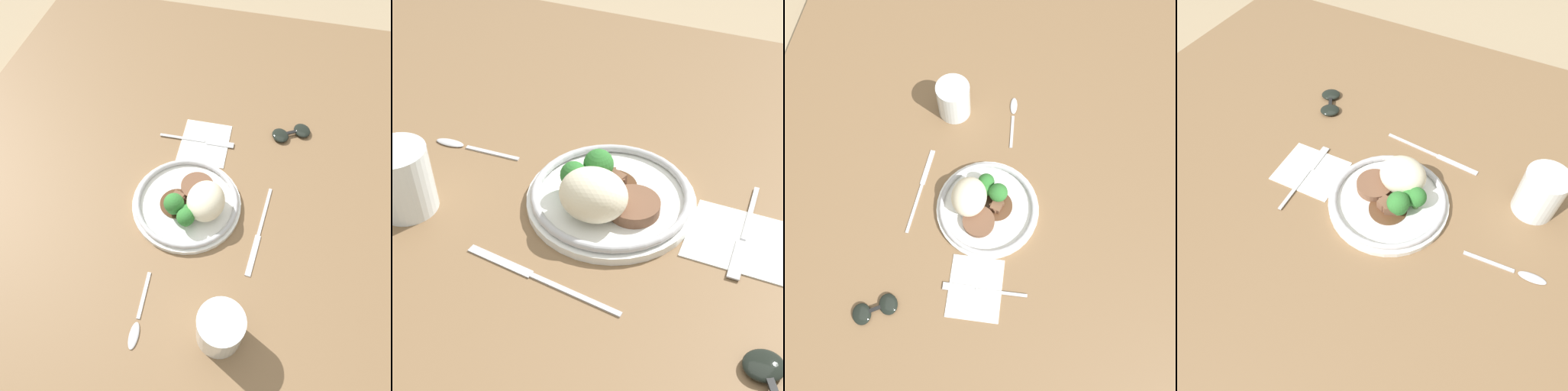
% 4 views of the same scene
% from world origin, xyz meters
% --- Properties ---
extents(ground_plane, '(8.00, 8.00, 0.00)m').
position_xyz_m(ground_plane, '(0.00, 0.00, 0.00)').
color(ground_plane, '#998466').
extents(dining_table, '(1.54, 1.25, 0.04)m').
position_xyz_m(dining_table, '(0.00, 0.00, 0.02)').
color(dining_table, brown).
rests_on(dining_table, ground).
extents(napkin, '(0.14, 0.12, 0.00)m').
position_xyz_m(napkin, '(-0.19, -0.00, 0.04)').
color(napkin, white).
rests_on(napkin, dining_table).
extents(plate, '(0.24, 0.24, 0.08)m').
position_xyz_m(plate, '(-0.00, 0.01, 0.07)').
color(plate, white).
rests_on(plate, dining_table).
extents(juice_glass, '(0.08, 0.08, 0.10)m').
position_xyz_m(juice_glass, '(0.25, 0.12, 0.09)').
color(juice_glass, orange).
rests_on(juice_glass, dining_table).
extents(fork, '(0.02, 0.19, 0.00)m').
position_xyz_m(fork, '(-0.20, -0.00, 0.05)').
color(fork, '#B7B7BC').
rests_on(fork, napkin).
extents(knife, '(0.22, 0.03, 0.00)m').
position_xyz_m(knife, '(0.02, 0.17, 0.05)').
color(knife, '#B7B7BC').
rests_on(knife, dining_table).
extents(spoon, '(0.15, 0.02, 0.01)m').
position_xyz_m(spoon, '(0.27, -0.03, 0.05)').
color(spoon, '#B7B7BC').
rests_on(spoon, dining_table).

